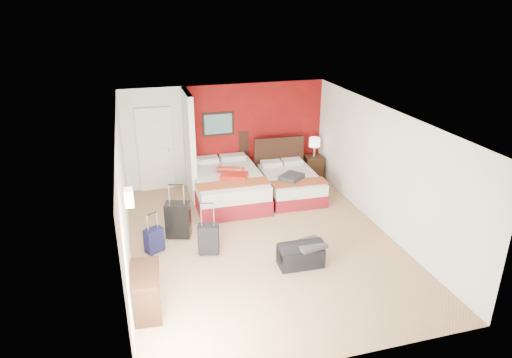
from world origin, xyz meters
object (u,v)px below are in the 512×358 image
object	(u,v)px
table_lamp	(314,147)
desk	(146,292)
bed_right	(291,185)
suitcase_charcoal	(209,240)
suitcase_black	(178,221)
nightstand	(313,168)
bed_left	(227,187)
red_suitcase_open	(232,172)
duffel_bag	(300,255)
suitcase_navy	(154,241)

from	to	relation	value
table_lamp	desk	bearing A→B (deg)	-136.02
bed_right	suitcase_charcoal	size ratio (longest dim) A/B	3.14
suitcase_black	suitcase_charcoal	world-z (taller)	suitcase_black
bed_right	table_lamp	size ratio (longest dim) A/B	3.55
nightstand	bed_left	bearing A→B (deg)	-157.82
bed_left	red_suitcase_open	xyz separation A→B (m)	(0.10, -0.10, 0.39)
nightstand	duffel_bag	xyz separation A→B (m)	(-1.79, -3.76, -0.11)
red_suitcase_open	suitcase_navy	distance (m)	2.69
suitcase_black	suitcase_navy	xyz separation A→B (m)	(-0.51, -0.46, -0.12)
bed_right	suitcase_navy	world-z (taller)	bed_right
suitcase_charcoal	desk	distance (m)	1.85
red_suitcase_open	nightstand	world-z (taller)	red_suitcase_open
suitcase_charcoal	nightstand	bearing A→B (deg)	56.32
nightstand	desk	distance (m)	6.24
bed_right	suitcase_black	bearing A→B (deg)	-153.01
suitcase_black	duffel_bag	distance (m)	2.54
suitcase_charcoal	desk	size ratio (longest dim) A/B	0.66
table_lamp	desk	size ratio (longest dim) A/B	0.58
nightstand	suitcase_navy	distance (m)	4.99
bed_left	desk	world-z (taller)	desk
red_suitcase_open	desk	world-z (taller)	red_suitcase_open
bed_right	nightstand	size ratio (longest dim) A/B	2.86
suitcase_black	bed_right	bearing A→B (deg)	41.77
suitcase_black	duffel_bag	size ratio (longest dim) A/B	0.91
red_suitcase_open	suitcase_black	bearing A→B (deg)	-112.43
suitcase_black	desk	xyz separation A→B (m)	(-0.74, -2.19, -0.00)
suitcase_charcoal	suitcase_navy	bearing A→B (deg)	176.42
desk	suitcase_charcoal	bearing A→B (deg)	54.49
nightstand	suitcase_navy	bearing A→B (deg)	-141.99
bed_right	suitcase_black	size ratio (longest dim) A/B	2.48
duffel_bag	desk	size ratio (longest dim) A/B	0.92
nightstand	suitcase_black	distance (m)	4.32
bed_right	table_lamp	distance (m)	1.38
suitcase_navy	suitcase_black	bearing A→B (deg)	12.32
suitcase_black	duffel_bag	xyz separation A→B (m)	(1.96, -1.61, -0.16)
bed_right	suitcase_black	distance (m)	3.12
bed_left	desk	size ratio (longest dim) A/B	2.61
duffel_bag	desk	xyz separation A→B (m)	(-2.70, -0.57, 0.16)
bed_left	duffel_bag	distance (m)	3.14
red_suitcase_open	suitcase_black	world-z (taller)	red_suitcase_open
bed_left	desk	distance (m)	4.18
bed_right	suitcase_navy	xyz separation A→B (m)	(-3.33, -1.78, -0.03)
red_suitcase_open	desk	bearing A→B (deg)	-97.66
nightstand	suitcase_charcoal	bearing A→B (deg)	-131.80
suitcase_charcoal	suitcase_navy	world-z (taller)	suitcase_charcoal
suitcase_black	duffel_bag	bearing A→B (deg)	-22.61
suitcase_navy	duffel_bag	world-z (taller)	suitcase_navy
suitcase_charcoal	duffel_bag	bearing A→B (deg)	-14.44
nightstand	red_suitcase_open	bearing A→B (deg)	-154.95
nightstand	suitcase_navy	xyz separation A→B (m)	(-4.25, -2.61, -0.08)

